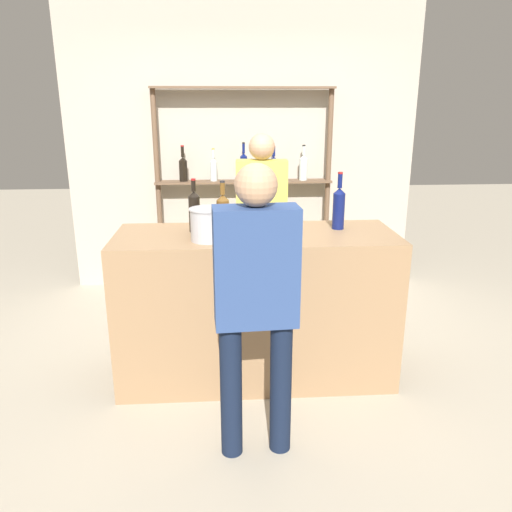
% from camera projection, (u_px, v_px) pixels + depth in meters
% --- Properties ---
extents(ground_plane, '(16.00, 16.00, 0.00)m').
position_uv_depth(ground_plane, '(256.00, 372.00, 3.53)').
color(ground_plane, '#B2A893').
extents(bar_counter, '(1.83, 0.68, 1.02)m').
position_uv_depth(bar_counter, '(256.00, 306.00, 3.38)').
color(bar_counter, '#997551').
rests_on(bar_counter, ground_plane).
extents(back_wall, '(3.43, 0.12, 2.80)m').
position_uv_depth(back_wall, '(243.00, 147.00, 4.96)').
color(back_wall, '#B2A899').
rests_on(back_wall, ground_plane).
extents(back_shelf, '(1.72, 0.18, 1.97)m').
position_uv_depth(back_shelf, '(244.00, 162.00, 4.83)').
color(back_shelf, brown).
rests_on(back_shelf, ground_plane).
extents(counter_bottle_0, '(0.08, 0.08, 0.38)m').
position_uv_depth(counter_bottle_0, '(339.00, 207.00, 3.31)').
color(counter_bottle_0, '#0F1956').
rests_on(counter_bottle_0, bar_counter).
extents(counter_bottle_1, '(0.08, 0.08, 0.34)m').
position_uv_depth(counter_bottle_1, '(251.00, 222.00, 2.98)').
color(counter_bottle_1, silver).
rests_on(counter_bottle_1, bar_counter).
extents(counter_bottle_2, '(0.08, 0.08, 0.34)m').
position_uv_depth(counter_bottle_2, '(223.00, 213.00, 3.21)').
color(counter_bottle_2, brown).
rests_on(counter_bottle_2, bar_counter).
extents(counter_bottle_3, '(0.07, 0.07, 0.35)m').
position_uv_depth(counter_bottle_3, '(194.00, 210.00, 3.24)').
color(counter_bottle_3, black).
rests_on(counter_bottle_3, bar_counter).
extents(ice_bucket, '(0.23, 0.23, 0.20)m').
position_uv_depth(ice_bucket, '(208.00, 224.00, 3.05)').
color(ice_bucket, '#B2B2B7').
rests_on(ice_bucket, bar_counter).
extents(customer_center, '(0.42, 0.21, 1.57)m').
position_uv_depth(customer_center, '(256.00, 294.00, 2.48)').
color(customer_center, '#121C33').
rests_on(customer_center, ground_plane).
extents(server_behind_counter, '(0.43, 0.21, 1.60)m').
position_uv_depth(server_behind_counter, '(262.00, 215.00, 4.13)').
color(server_behind_counter, brown).
rests_on(server_behind_counter, ground_plane).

